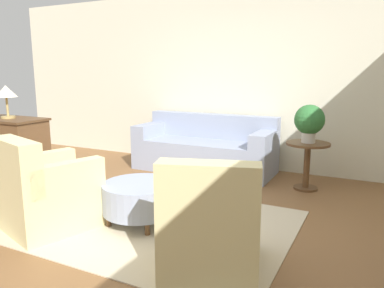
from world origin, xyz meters
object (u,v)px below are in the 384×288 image
(armchair_right, at_px, (212,227))
(side_table, at_px, (307,157))
(armchair_left, at_px, (46,194))
(potted_plant_on_side_table, at_px, (309,121))
(couch, at_px, (205,150))
(table_lamp, at_px, (6,93))
(ottoman_table, at_px, (140,197))
(dresser, at_px, (11,150))

(armchair_right, distance_m, side_table, 2.46)
(armchair_left, bearing_deg, potted_plant_on_side_table, 50.05)
(couch, bearing_deg, side_table, -10.34)
(potted_plant_on_side_table, height_order, table_lamp, table_lamp)
(armchair_left, height_order, ottoman_table, armchair_left)
(dresser, bearing_deg, table_lamp, 180.00)
(side_table, height_order, dresser, dresser)
(couch, xyz_separation_m, armchair_left, (-0.45, -2.74, 0.04))
(dresser, relative_size, potted_plant_on_side_table, 2.04)
(couch, xyz_separation_m, armchair_right, (1.32, -2.74, 0.04))
(table_lamp, bearing_deg, ottoman_table, -8.44)
(armchair_left, bearing_deg, couch, 80.68)
(couch, xyz_separation_m, side_table, (1.60, -0.29, 0.11))
(dresser, height_order, potted_plant_on_side_table, potted_plant_on_side_table)
(ottoman_table, bearing_deg, potted_plant_on_side_table, 55.65)
(side_table, xyz_separation_m, table_lamp, (-3.66, -1.57, 0.81))
(side_table, distance_m, potted_plant_on_side_table, 0.48)
(armchair_right, height_order, table_lamp, table_lamp)
(potted_plant_on_side_table, bearing_deg, armchair_left, -129.95)
(ottoman_table, bearing_deg, armchair_left, -144.29)
(table_lamp, bearing_deg, dresser, 0.00)
(ottoman_table, bearing_deg, side_table, 55.65)
(armchair_left, xyz_separation_m, potted_plant_on_side_table, (2.05, 2.45, 0.55))
(couch, relative_size, potted_plant_on_side_table, 4.40)
(potted_plant_on_side_table, bearing_deg, ottoman_table, -124.35)
(armchair_right, height_order, dresser, armchair_right)
(armchair_right, bearing_deg, couch, 115.66)
(side_table, relative_size, potted_plant_on_side_table, 1.28)
(side_table, height_order, potted_plant_on_side_table, potted_plant_on_side_table)
(ottoman_table, bearing_deg, couch, 97.54)
(armchair_left, xyz_separation_m, table_lamp, (-1.61, 0.88, 0.88))
(ottoman_table, relative_size, potted_plant_on_side_table, 1.56)
(couch, bearing_deg, armchair_right, -64.34)
(dresser, bearing_deg, armchair_right, -14.65)
(armchair_right, distance_m, potted_plant_on_side_table, 2.52)
(armchair_left, relative_size, armchair_right, 1.00)
(armchair_right, distance_m, table_lamp, 3.60)
(side_table, bearing_deg, potted_plant_on_side_table, 90.00)
(armchair_right, xyz_separation_m, side_table, (0.28, 2.45, 0.07))
(armchair_right, bearing_deg, side_table, 83.38)
(table_lamp, bearing_deg, couch, 42.07)
(armchair_right, distance_m, dresser, 3.49)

